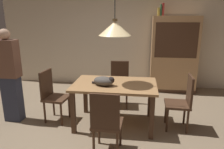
# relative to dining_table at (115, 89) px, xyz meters

# --- Properties ---
(ground) EXTENTS (10.00, 10.00, 0.00)m
(ground) POSITION_rel_dining_table_xyz_m (-0.12, -0.37, -0.65)
(ground) COLOR #847056
(back_wall) EXTENTS (6.40, 0.10, 2.90)m
(back_wall) POSITION_rel_dining_table_xyz_m (-0.12, 2.28, 0.80)
(back_wall) COLOR beige
(back_wall) RESTS_ON ground
(dining_table) EXTENTS (1.40, 0.90, 0.75)m
(dining_table) POSITION_rel_dining_table_xyz_m (0.00, 0.00, 0.00)
(dining_table) COLOR #A87A4C
(dining_table) RESTS_ON ground
(chair_near_front) EXTENTS (0.41, 0.41, 0.93)m
(chair_near_front) POSITION_rel_dining_table_xyz_m (-0.00, -0.88, -0.14)
(chair_near_front) COLOR #472D1E
(chair_near_front) RESTS_ON ground
(chair_far_back) EXTENTS (0.42, 0.42, 0.93)m
(chair_far_back) POSITION_rel_dining_table_xyz_m (-0.00, 0.88, -0.14)
(chair_far_back) COLOR #472D1E
(chair_far_back) RESTS_ON ground
(chair_right_side) EXTENTS (0.41, 0.41, 0.93)m
(chair_right_side) POSITION_rel_dining_table_xyz_m (1.13, -0.00, -0.14)
(chair_right_side) COLOR #472D1E
(chair_right_side) RESTS_ON ground
(chair_left_side) EXTENTS (0.44, 0.44, 0.93)m
(chair_left_side) POSITION_rel_dining_table_xyz_m (-1.13, 0.01, -0.14)
(chair_left_side) COLOR #472D1E
(chair_left_side) RESTS_ON ground
(cat_sleeping) EXTENTS (0.40, 0.30, 0.16)m
(cat_sleeping) POSITION_rel_dining_table_xyz_m (-0.16, -0.12, 0.18)
(cat_sleeping) COLOR #4C4742
(cat_sleeping) RESTS_ON dining_table
(pendant_lamp) EXTENTS (0.52, 0.52, 1.30)m
(pendant_lamp) POSITION_rel_dining_table_xyz_m (0.00, 0.00, 1.01)
(pendant_lamp) COLOR beige
(hutch_bookcase) EXTENTS (1.12, 0.45, 1.85)m
(hutch_bookcase) POSITION_rel_dining_table_xyz_m (1.23, 1.94, 0.24)
(hutch_bookcase) COLOR tan
(hutch_bookcase) RESTS_ON ground
(book_yellow_short) EXTENTS (0.04, 0.20, 0.18)m
(book_yellow_short) POSITION_rel_dining_table_xyz_m (0.80, 1.95, 1.29)
(book_yellow_short) COLOR gold
(book_yellow_short) RESTS_ON hutch_bookcase
(book_green_slim) EXTENTS (0.03, 0.20, 0.26)m
(book_green_slim) POSITION_rel_dining_table_xyz_m (0.85, 1.95, 1.33)
(book_green_slim) COLOR #427A4C
(book_green_slim) RESTS_ON hutch_bookcase
(book_red_tall) EXTENTS (0.04, 0.22, 0.28)m
(book_red_tall) POSITION_rel_dining_table_xyz_m (0.90, 1.95, 1.34)
(book_red_tall) COLOR #B73833
(book_red_tall) RESTS_ON hutch_bookcase
(person_standing) EXTENTS (0.36, 0.22, 1.65)m
(person_standing) POSITION_rel_dining_table_xyz_m (-1.84, -0.09, 0.18)
(person_standing) COLOR #2D3347
(person_standing) RESTS_ON ground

